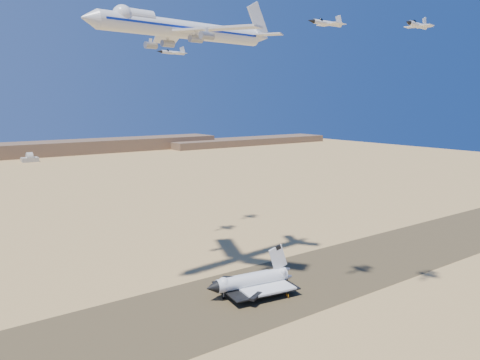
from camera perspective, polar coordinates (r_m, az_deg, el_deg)
ground at (r=172.37m, az=-3.27°, el=-15.19°), size 1200.00×1200.00×0.00m
runway at (r=172.36m, az=-3.27°, el=-15.18°), size 600.00×50.00×0.06m
ridgeline at (r=679.23m, az=-23.11°, el=3.29°), size 960.00×90.00×18.00m
shuttle at (r=181.24m, az=1.38°, el=-12.28°), size 35.72×25.31×17.55m
carrier_747 at (r=178.52m, az=-7.32°, el=17.79°), size 80.98×62.44×20.15m
crew_a at (r=179.17m, az=5.90°, el=-13.88°), size 0.46×0.69×1.87m
crew_b at (r=181.27m, az=3.84°, el=-13.58°), size 0.81×1.01×1.81m
crew_c at (r=180.14m, az=5.67°, el=-13.78°), size 1.10×0.88×1.68m
chase_jet_a at (r=162.80m, az=10.52°, el=18.31°), size 15.90×8.42×3.96m
chase_jet_b at (r=163.49m, az=20.80°, el=17.27°), size 15.51×8.80×3.91m
chase_jet_c at (r=230.61m, az=-8.24°, el=15.14°), size 16.33×9.05×4.08m
chase_jet_d at (r=253.48m, az=-4.70°, el=16.91°), size 15.75×9.10×4.00m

